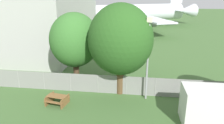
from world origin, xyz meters
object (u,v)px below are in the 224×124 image
object	(u,v)px
portable_cabin	(216,107)
picnic_bench_near_cabin	(57,99)
airplane	(129,13)
tree_left_of_cabin	(75,40)
tree_near_hangar	(121,40)

from	to	relation	value
portable_cabin	picnic_bench_near_cabin	xyz separation A→B (m)	(-11.81, 1.06, -0.81)
airplane	portable_cabin	world-z (taller)	airplane
portable_cabin	tree_left_of_cabin	bearing A→B (deg)	152.94
airplane	picnic_bench_near_cabin	world-z (taller)	airplane
airplane	tree_near_hangar	xyz separation A→B (m)	(1.68, -37.00, 1.17)
tree_near_hangar	tree_left_of_cabin	distance (m)	4.91
airplane	portable_cabin	bearing A→B (deg)	72.06
picnic_bench_near_cabin	tree_left_of_cabin	size ratio (longest dim) A/B	0.26
airplane	tree_left_of_cabin	xyz separation A→B (m)	(-2.87, -35.24, 0.62)
airplane	tree_near_hangar	size ratio (longest dim) A/B	4.59
tree_left_of_cabin	airplane	bearing A→B (deg)	85.34
picnic_bench_near_cabin	tree_near_hangar	size ratio (longest dim) A/B	0.23
tree_near_hangar	tree_left_of_cabin	world-z (taller)	tree_near_hangar
portable_cabin	picnic_bench_near_cabin	size ratio (longest dim) A/B	2.50
portable_cabin	tree_left_of_cabin	size ratio (longest dim) A/B	0.65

